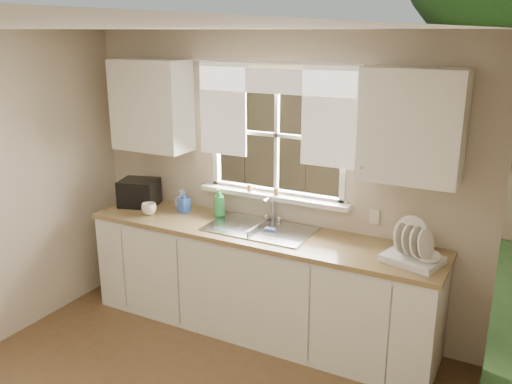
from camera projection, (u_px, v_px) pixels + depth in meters
The scene contains 19 objects.
room_walls at pixel (105, 276), 2.88m from camera, with size 3.62×4.02×2.50m.
ceiling at pixel (93, 28), 2.58m from camera, with size 3.60×4.00×0.02m, color silver.
window at pixel (276, 155), 4.56m from camera, with size 1.38×0.16×1.06m.
curtains at pixel (273, 102), 4.39m from camera, with size 1.50×0.03×0.81m.
base_cabinets at pixel (258, 283), 4.59m from camera, with size 3.00×0.62×0.87m, color white.
countertop at pixel (258, 233), 4.46m from camera, with size 3.04×0.65×0.04m, color olive.
upper_cabinet_left at pixel (151, 105), 4.82m from camera, with size 0.70×0.33×0.80m, color white.
upper_cabinet_right at pixel (413, 126), 3.79m from camera, with size 0.70×0.33×0.80m, color white.
wall_outlet at pixel (374, 217), 4.27m from camera, with size 0.08×0.01×0.12m, color beige.
sill_jars at pixel (263, 190), 4.64m from camera, with size 0.30×0.04×0.06m.
sink at pixel (259, 238), 4.50m from camera, with size 0.88×0.52×0.40m.
dish_rack at pixel (413, 252), 3.83m from camera, with size 0.45×0.38×0.30m.
bowl at pixel (427, 258), 3.74m from camera, with size 0.18×0.18×0.05m, color white.
soap_bottle_a at pixel (219, 202), 4.75m from camera, with size 0.10×0.10×0.26m, color green.
soap_bottle_b at pixel (184, 202), 4.88m from camera, with size 0.09×0.09×0.20m, color blue.
soap_bottle_c at pixel (182, 200), 4.97m from camera, with size 0.14×0.14×0.18m, color beige.
saucer at pixel (125, 206), 5.07m from camera, with size 0.15×0.15×0.01m, color silver.
cup at pixel (149, 209), 4.83m from camera, with size 0.13×0.13×0.10m, color white.
black_appliance at pixel (139, 193), 5.07m from camera, with size 0.34×0.29×0.25m, color black.
Camera 1 is at (1.95, -2.01, 2.49)m, focal length 38.00 mm.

